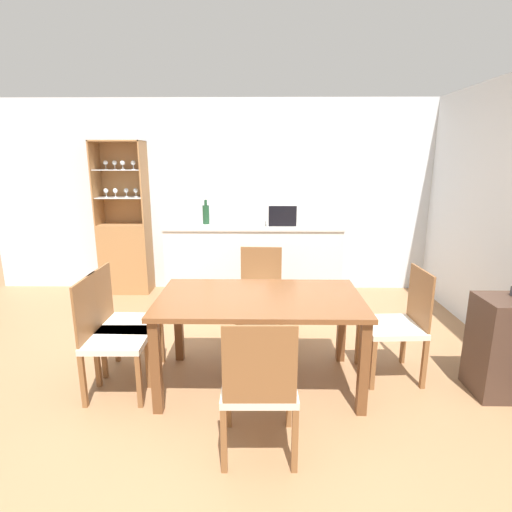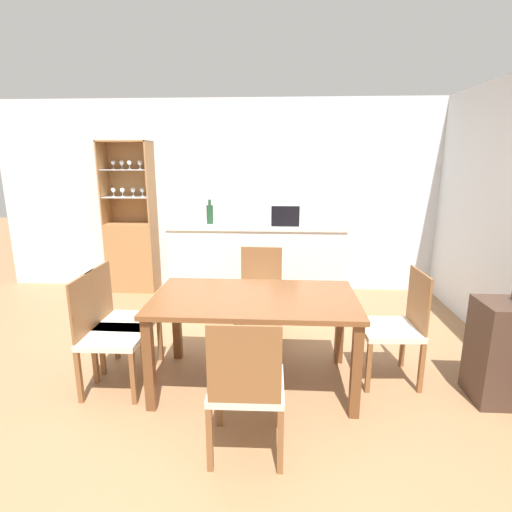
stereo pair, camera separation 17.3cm
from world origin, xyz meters
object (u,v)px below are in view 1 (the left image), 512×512
Objects in this scene: dining_chair_side_left_near at (111,337)px; dining_chair_head_near at (259,386)px; dining_table at (260,308)px; wine_bottle at (206,214)px; dining_chair_side_left_far at (123,322)px; dining_chair_side_right_far at (398,324)px; microwave at (288,214)px; display_cabinet at (126,247)px; dining_chair_head_far at (260,296)px.

dining_chair_head_near is (1.14, -0.66, 0.00)m from dining_chair_side_left_near.
wine_bottle is (-0.66, 1.88, 0.48)m from dining_table.
dining_chair_side_right_far is at bearing 91.06° from dining_chair_side_left_far.
wine_bottle is (-0.98, 0.08, -0.02)m from microwave.
dining_chair_side_left_near is 2.17m from wine_bottle.
display_cabinet is 2.29m from dining_chair_side_left_far.
display_cabinet is at bearing 128.26° from dining_table.
dining_table is 3.17× the size of microwave.
dining_chair_side_right_far is at bearing 38.61° from dining_chair_head_near.
display_cabinet is at bearing 159.31° from wine_bottle.
dining_chair_side_right_far is 3.15× the size of wine_bottle.
dining_chair_side_left_near is at bearing -103.22° from wine_bottle.
display_cabinet reaches higher than microwave.
wine_bottle reaches higher than dining_chair_side_left_near.
dining_chair_side_left_far is at bearing -105.20° from wine_bottle.
microwave reaches higher than dining_chair_head_far.
microwave is at bearing -105.22° from dining_chair_head_far.
dining_chair_head_near is 3.15× the size of wine_bottle.
dining_chair_side_left_far reaches higher than dining_table.
dining_chair_side_left_far is at bearing 32.58° from dining_chair_head_far.
dining_chair_side_left_near is (-1.14, -0.93, 0.00)m from dining_chair_head_far.
dining_chair_head_far is at bearing -39.71° from display_cabinet.
dining_chair_side_left_far is 1.47m from dining_chair_head_near.
display_cabinet is at bearing 166.49° from microwave.
microwave reaches higher than dining_chair_side_left_near.
wine_bottle reaches higher than microwave.
dining_chair_side_right_far and dining_chair_head_near have the same top height.
dining_table is at bearing 93.93° from dining_chair_side_right_far.
microwave is at bearing 139.80° from dining_chair_side_left_far.
microwave reaches higher than dining_chair_side_right_far.
wine_bottle is at bearing -20.69° from display_cabinet.
dining_chair_side_right_far and dining_chair_side_left_near have the same top height.
dining_chair_side_left_far is at bearing 173.14° from dining_table.
dining_chair_head_far is at bearing 89.85° from dining_table.
dining_chair_side_right_far is 1.47m from dining_chair_head_near.
dining_table is 1.71× the size of dining_chair_side_left_far.
microwave is (2.15, -0.52, 0.53)m from display_cabinet.
dining_table is 2.05m from wine_bottle.
dining_table is 1.71× the size of dining_chair_side_right_far.
dining_chair_head_near is 2.71m from microwave.
display_cabinet is 2.17× the size of dining_chair_side_left_far.
dining_chair_head_far reaches higher than dining_table.
dining_table is at bearing 92.28° from dining_chair_head_far.
wine_bottle is (0.47, 2.01, 0.67)m from dining_chair_side_left_near.
microwave reaches higher than dining_chair_head_near.
microwave reaches higher than dining_table.
display_cabinet reaches higher than dining_chair_side_left_far.
dining_chair_side_left_near is 1.86× the size of microwave.
dining_table is at bearing -100.12° from microwave.
dining_chair_side_right_far is 1.31m from dining_chair_head_far.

